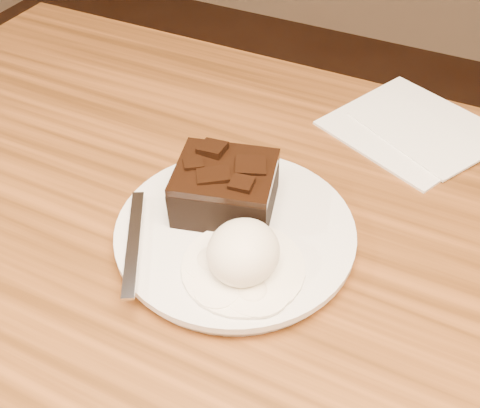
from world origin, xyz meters
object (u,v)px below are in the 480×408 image
at_px(brownie, 225,191).
at_px(napkin, 410,127).
at_px(ice_cream_scoop, 243,252).
at_px(plate, 235,234).
at_px(spoon, 208,210).

xyz_separation_m(brownie, napkin, (0.13, 0.23, -0.04)).
xyz_separation_m(brownie, ice_cream_scoop, (0.05, -0.06, 0.00)).
relative_size(ice_cream_scoop, napkin, 0.40).
height_order(plate, brownie, brownie).
xyz_separation_m(plate, brownie, (-0.02, 0.02, 0.03)).
height_order(brownie, ice_cream_scoop, ice_cream_scoop).
distance_m(ice_cream_scoop, napkin, 0.31).
height_order(ice_cream_scoop, napkin, ice_cream_scoop).
height_order(brownie, spoon, brownie).
bearing_deg(spoon, ice_cream_scoop, -67.53).
distance_m(brownie, napkin, 0.27).
bearing_deg(brownie, plate, -45.41).
xyz_separation_m(spoon, napkin, (0.14, 0.25, -0.02)).
xyz_separation_m(plate, napkin, (0.10, 0.25, -0.01)).
bearing_deg(ice_cream_scoop, napkin, 75.45).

